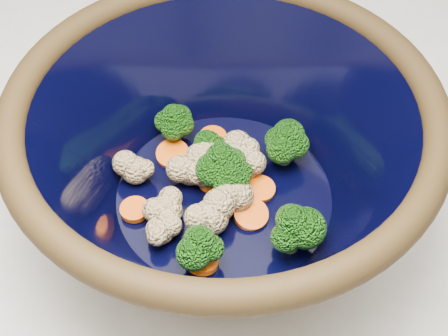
# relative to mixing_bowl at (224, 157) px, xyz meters

# --- Properties ---
(mixing_bowl) EXTENTS (0.41, 0.41, 0.16)m
(mixing_bowl) POSITION_rel_mixing_bowl_xyz_m (0.00, 0.00, 0.00)
(mixing_bowl) COLOR black
(mixing_bowl) RESTS_ON counter
(vegetable_pile) EXTENTS (0.20, 0.18, 0.06)m
(vegetable_pile) POSITION_rel_mixing_bowl_xyz_m (0.00, -0.00, -0.03)
(vegetable_pile) COLOR #608442
(vegetable_pile) RESTS_ON mixing_bowl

